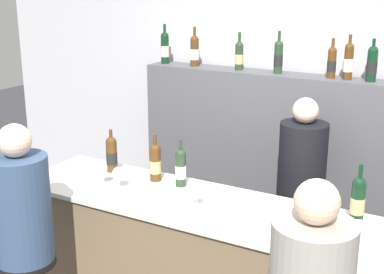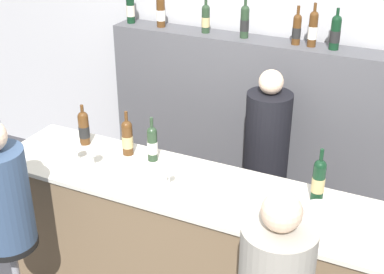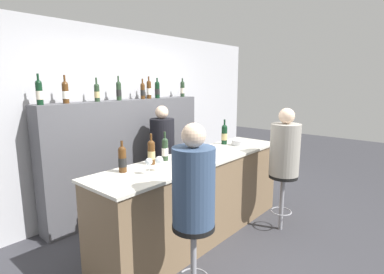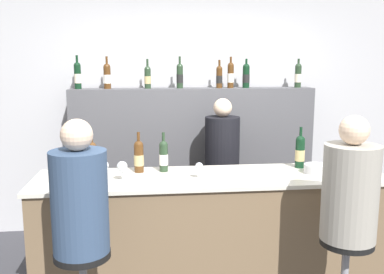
{
  "view_description": "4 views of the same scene",
  "coord_description": "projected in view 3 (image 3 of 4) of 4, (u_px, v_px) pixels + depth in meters",
  "views": [
    {
      "loc": [
        1.34,
        -2.36,
        2.31
      ],
      "look_at": [
        -0.22,
        0.39,
        1.38
      ],
      "focal_mm": 50.0,
      "sensor_mm": 36.0,
      "label": 1
    },
    {
      "loc": [
        1.29,
        -2.32,
        2.82
      ],
      "look_at": [
        0.04,
        0.27,
        1.36
      ],
      "focal_mm": 50.0,
      "sensor_mm": 36.0,
      "label": 2
    },
    {
      "loc": [
        -2.63,
        -1.84,
        1.86
      ],
      "look_at": [
        -0.05,
        0.37,
        1.23
      ],
      "focal_mm": 28.0,
      "sensor_mm": 36.0,
      "label": 3
    },
    {
      "loc": [
        -0.51,
        -2.91,
        1.88
      ],
      "look_at": [
        -0.15,
        0.34,
        1.3
      ],
      "focal_mm": 40.0,
      "sensor_mm": 36.0,
      "label": 4
    }
  ],
  "objects": [
    {
      "name": "ground_plane",
      "position": [
        219.0,
        244.0,
        3.48
      ],
      "size": [
        16.0,
        16.0,
        0.0
      ],
      "primitive_type": "plane",
      "color": "#333338"
    },
    {
      "name": "wall_back",
      "position": [
        119.0,
        120.0,
        4.42
      ],
      "size": [
        6.4,
        0.05,
        2.6
      ],
      "color": "#B2B2B7",
      "rests_on": "ground_plane"
    },
    {
      "name": "bar_counter",
      "position": [
        198.0,
        197.0,
        3.59
      ],
      "size": [
        2.77,
        0.68,
        0.99
      ],
      "color": "brown",
      "rests_on": "ground_plane"
    },
    {
      "name": "back_bar_cabinet",
      "position": [
        130.0,
        155.0,
        4.37
      ],
      "size": [
        2.59,
        0.28,
        1.6
      ],
      "color": "#4C4C51",
      "rests_on": "ground_plane"
    },
    {
      "name": "wine_bottle_counter_0",
      "position": [
        122.0,
        159.0,
        2.89
      ],
      "size": [
        0.08,
        0.08,
        0.31
      ],
      "color": "#4C2D14",
      "rests_on": "bar_counter"
    },
    {
      "name": "wine_bottle_counter_1",
      "position": [
        151.0,
        152.0,
        3.17
      ],
      "size": [
        0.08,
        0.08,
        0.33
      ],
      "color": "#4C2D14",
      "rests_on": "bar_counter"
    },
    {
      "name": "wine_bottle_counter_2",
      "position": [
        165.0,
        149.0,
        3.32
      ],
      "size": [
        0.07,
        0.07,
        0.32
      ],
      "color": "#233823",
      "rests_on": "bar_counter"
    },
    {
      "name": "wine_bottle_counter_3",
      "position": [
        224.0,
        134.0,
        4.17
      ],
      "size": [
        0.08,
        0.08,
        0.35
      ],
      "color": "black",
      "rests_on": "bar_counter"
    },
    {
      "name": "wine_bottle_backbar_0",
      "position": [
        39.0,
        92.0,
        3.31
      ],
      "size": [
        0.07,
        0.07,
        0.34
      ],
      "color": "black",
      "rests_on": "back_bar_cabinet"
    },
    {
      "name": "wine_bottle_backbar_1",
      "position": [
        65.0,
        92.0,
        3.53
      ],
      "size": [
        0.08,
        0.08,
        0.33
      ],
      "color": "#4C2D14",
      "rests_on": "back_bar_cabinet"
    },
    {
      "name": "wine_bottle_backbar_2",
      "position": [
        97.0,
        92.0,
        3.84
      ],
      "size": [
        0.07,
        0.07,
        0.31
      ],
      "color": "#233823",
      "rests_on": "back_bar_cabinet"
    },
    {
      "name": "wine_bottle_backbar_3",
      "position": [
        119.0,
        91.0,
        4.09
      ],
      "size": [
        0.07,
        0.07,
        0.33
      ],
      "color": "#233823",
      "rests_on": "back_bar_cabinet"
    },
    {
      "name": "wine_bottle_backbar_4",
      "position": [
        143.0,
        91.0,
        4.41
      ],
      "size": [
        0.07,
        0.07,
        0.3
      ],
      "color": "#4C2D14",
      "rests_on": "back_bar_cabinet"
    },
    {
      "name": "wine_bottle_backbar_5",
      "position": [
        149.0,
        89.0,
        4.5
      ],
      "size": [
        0.07,
        0.07,
        0.33
      ],
      "color": "#4C2D14",
      "rests_on": "back_bar_cabinet"
    },
    {
      "name": "wine_bottle_backbar_6",
      "position": [
        157.0,
        90.0,
        4.63
      ],
      "size": [
        0.08,
        0.08,
        0.31
      ],
      "color": "black",
      "rests_on": "back_bar_cabinet"
    },
    {
      "name": "wine_bottle_backbar_7",
      "position": [
        182.0,
        89.0,
        5.05
      ],
      "size": [
        0.07,
        0.07,
        0.31
      ],
      "color": "#233823",
      "rests_on": "back_bar_cabinet"
    },
    {
      "name": "wine_glass_0",
      "position": [
        149.0,
        163.0,
        2.82
      ],
      "size": [
        0.08,
        0.08,
        0.16
      ],
      "color": "silver",
      "rests_on": "bar_counter"
    },
    {
      "name": "wine_glass_1",
      "position": [
        159.0,
        161.0,
        2.92
      ],
      "size": [
        0.08,
        0.08,
        0.15
      ],
      "color": "silver",
      "rests_on": "bar_counter"
    },
    {
      "name": "wine_glass_2",
      "position": [
        197.0,
        152.0,
        3.36
      ],
      "size": [
        0.06,
        0.06,
        0.13
      ],
      "color": "silver",
      "rests_on": "bar_counter"
    },
    {
      "name": "metal_bowl",
      "position": [
        239.0,
        143.0,
        4.12
      ],
      "size": [
        0.2,
        0.2,
        0.07
      ],
      "color": "#B7B7BC",
      "rests_on": "bar_counter"
    },
    {
      "name": "bar_stool_left",
      "position": [
        194.0,
        243.0,
        2.45
      ],
      "size": [
        0.35,
        0.35,
        0.73
      ],
      "color": "gray",
      "rests_on": "ground_plane"
    },
    {
      "name": "guest_seated_left",
      "position": [
        194.0,
        182.0,
        2.35
      ],
      "size": [
        0.34,
        0.34,
        0.82
      ],
      "color": "#334766",
      "rests_on": "bar_stool_left"
    },
    {
      "name": "bar_stool_right",
      "position": [
        283.0,
        187.0,
        3.73
      ],
      "size": [
        0.35,
        0.35,
        0.73
      ],
      "color": "gray",
      "rests_on": "ground_plane"
    },
    {
      "name": "guest_seated_right",
      "position": [
        285.0,
        147.0,
        3.63
      ],
      "size": [
        0.36,
        0.36,
        0.82
      ],
      "color": "gray",
      "rests_on": "bar_stool_right"
    },
    {
      "name": "bartender",
      "position": [
        163.0,
        163.0,
        4.29
      ],
      "size": [
        0.34,
        0.34,
        1.53
      ],
      "color": "black",
      "rests_on": "ground_plane"
    }
  ]
}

